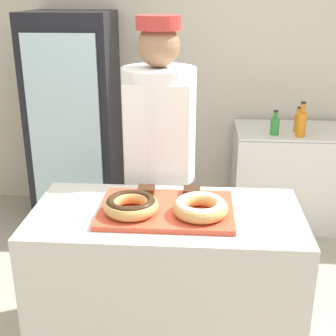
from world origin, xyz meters
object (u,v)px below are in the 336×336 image
at_px(beverage_fridge, 75,120).
at_px(serving_tray, 166,210).
at_px(chest_freezer, 292,176).
at_px(donut_light_glaze, 200,207).
at_px(bottle_orange_b, 298,122).
at_px(baker_person, 159,166).
at_px(brownie_back_left, 146,190).
at_px(bottle_orange, 301,123).
at_px(donut_chocolate_glaze, 131,204).
at_px(brownie_back_right, 192,191).
at_px(bottle_green, 275,125).

bearing_deg(beverage_fridge, serving_tray, -63.09).
relative_size(beverage_fridge, chest_freezer, 1.75).
height_order(donut_light_glaze, bottle_orange_b, bottle_orange_b).
height_order(chest_freezer, bottle_orange_b, bottle_orange_b).
distance_m(serving_tray, baker_person, 0.59).
distance_m(brownie_back_left, baker_person, 0.43).
relative_size(donut_light_glaze, baker_person, 0.14).
bearing_deg(bottle_orange, donut_light_glaze, -114.98).
bearing_deg(donut_chocolate_glaze, brownie_back_left, 78.77).
distance_m(donut_chocolate_glaze, brownie_back_left, 0.22).
bearing_deg(brownie_back_right, brownie_back_left, 180.00).
relative_size(serving_tray, donut_light_glaze, 2.47).
bearing_deg(bottle_orange, baker_person, -135.42).
bearing_deg(brownie_back_left, donut_light_glaze, -39.14).
distance_m(baker_person, bottle_orange, 1.40).
height_order(donut_chocolate_glaze, bottle_orange, bottle_orange).
bearing_deg(baker_person, bottle_orange_b, 48.22).
height_order(brownie_back_left, bottle_green, bottle_green).
relative_size(serving_tray, brownie_back_right, 7.58).
bearing_deg(beverage_fridge, donut_chocolate_glaze, -67.94).
relative_size(donut_chocolate_glaze, bottle_orange, 0.92).
height_order(baker_person, chest_freezer, baker_person).
relative_size(baker_person, bottle_orange_b, 8.71).
bearing_deg(brownie_back_right, bottle_orange_b, 62.58).
bearing_deg(donut_chocolate_glaze, bottle_orange_b, 58.77).
bearing_deg(bottle_green, brownie_back_left, -119.94).
xyz_separation_m(serving_tray, beverage_fridge, (-0.89, 1.76, -0.06)).
relative_size(baker_person, bottle_green, 9.07).
bearing_deg(brownie_back_right, bottle_orange, 60.40).
bearing_deg(serving_tray, donut_light_glaze, -21.44).
bearing_deg(brownie_back_left, beverage_fridge, 115.98).
distance_m(brownie_back_left, bottle_green, 1.67).
relative_size(donut_chocolate_glaze, brownie_back_right, 3.07).
distance_m(serving_tray, bottle_orange, 1.81).
distance_m(serving_tray, beverage_fridge, 1.97).
bearing_deg(bottle_orange_b, chest_freezer, 75.73).
height_order(donut_light_glaze, bottle_orange, bottle_orange).
bearing_deg(donut_chocolate_glaze, bottle_orange, 56.72).
distance_m(brownie_back_left, bottle_orange_b, 1.85).
height_order(donut_light_glaze, brownie_back_left, donut_light_glaze).
xyz_separation_m(brownie_back_left, bottle_orange_b, (1.02, 1.54, -0.05)).
xyz_separation_m(baker_person, bottle_orange, (1.00, 0.98, 0.00)).
distance_m(chest_freezer, bottle_orange, 0.55).
height_order(beverage_fridge, bottle_orange, beverage_fridge).
bearing_deg(bottle_green, serving_tray, -114.23).
xyz_separation_m(beverage_fridge, chest_freezer, (1.82, 0.01, -0.45)).
distance_m(brownie_back_left, chest_freezer, 1.99).
height_order(bottle_orange, bottle_green, bottle_orange).
bearing_deg(brownie_back_left, brownie_back_right, 0.00).
relative_size(baker_person, bottle_orange, 6.46).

